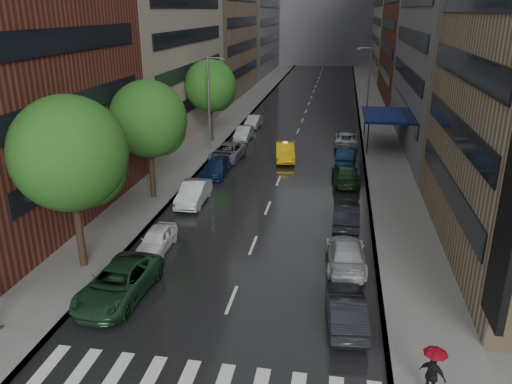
% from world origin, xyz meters
% --- Properties ---
extents(ground, '(220.00, 220.00, 0.00)m').
position_xyz_m(ground, '(0.00, 0.00, 0.00)').
color(ground, gray).
rests_on(ground, ground).
extents(road, '(14.00, 140.00, 0.01)m').
position_xyz_m(road, '(0.00, 50.00, 0.01)').
color(road, black).
rests_on(road, ground).
extents(sidewalk_left, '(4.00, 140.00, 0.15)m').
position_xyz_m(sidewalk_left, '(-9.00, 50.00, 0.07)').
color(sidewalk_left, gray).
rests_on(sidewalk_left, ground).
extents(sidewalk_right, '(4.00, 140.00, 0.15)m').
position_xyz_m(sidewalk_right, '(9.00, 50.00, 0.07)').
color(sidewalk_right, gray).
rests_on(sidewalk_right, ground).
extents(tree_near, '(5.87, 5.87, 9.35)m').
position_xyz_m(tree_near, '(-8.60, 5.83, 6.40)').
color(tree_near, '#382619').
rests_on(tree_near, ground).
extents(tree_mid, '(5.45, 5.45, 8.68)m').
position_xyz_m(tree_mid, '(-8.60, 16.47, 5.94)').
color(tree_mid, '#382619').
rests_on(tree_mid, ground).
extents(tree_far, '(5.34, 5.34, 8.50)m').
position_xyz_m(tree_far, '(-8.60, 33.69, 5.82)').
color(tree_far, '#382619').
rests_on(tree_far, ground).
extents(taxi, '(2.34, 4.99, 1.58)m').
position_xyz_m(taxi, '(-0.17, 28.15, 0.79)').
color(taxi, '#E9B00C').
rests_on(taxi, ground).
extents(parked_cars_left, '(3.00, 43.00, 1.59)m').
position_xyz_m(parked_cars_left, '(-5.40, 19.52, 0.74)').
color(parked_cars_left, '#193820').
rests_on(parked_cars_left, ground).
extents(parked_cars_right, '(2.44, 36.26, 1.55)m').
position_xyz_m(parked_cars_right, '(5.40, 19.02, 0.74)').
color(parked_cars_right, black).
rests_on(parked_cars_right, ground).
extents(ped_red_umbrella, '(1.05, 0.90, 2.01)m').
position_xyz_m(ped_red_umbrella, '(8.41, -1.13, 1.33)').
color(ped_red_umbrella, black).
rests_on(ped_red_umbrella, sidewalk_right).
extents(street_lamp_left, '(1.74, 0.22, 9.00)m').
position_xyz_m(street_lamp_left, '(-7.72, 30.00, 4.89)').
color(street_lamp_left, gray).
rests_on(street_lamp_left, sidewalk_left).
extents(street_lamp_right, '(1.74, 0.22, 9.00)m').
position_xyz_m(street_lamp_right, '(7.72, 45.00, 4.89)').
color(street_lamp_right, gray).
rests_on(street_lamp_right, sidewalk_right).
extents(awning, '(4.00, 8.00, 3.12)m').
position_xyz_m(awning, '(8.98, 35.00, 3.13)').
color(awning, navy).
rests_on(awning, sidewalk_right).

